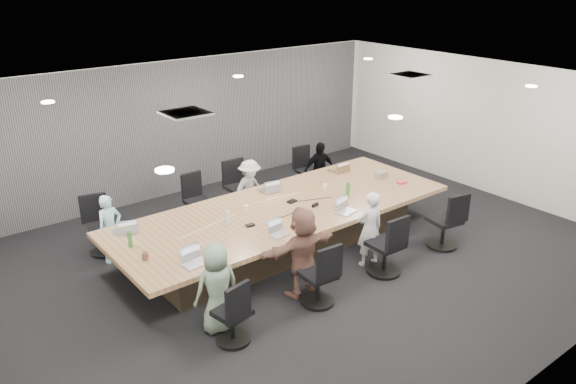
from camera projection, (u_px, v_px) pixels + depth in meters
floor at (303, 257)px, 9.44m from camera, size 10.00×8.00×0.00m
ceiling at (304, 92)px, 8.39m from camera, size 10.00×8.00×0.00m
wall_back at (183, 126)px, 11.83m from camera, size 10.00×0.00×2.80m
wall_front at (542, 283)px, 6.00m from camera, size 10.00×0.00×2.80m
wall_right at (487, 127)px, 11.78m from camera, size 0.00×8.00×2.80m
curtain at (185, 127)px, 11.78m from camera, size 9.80×0.04×2.80m
conference_table at (284, 225)px, 9.66m from camera, size 6.00×2.20×0.74m
chair_0 at (104, 230)px, 9.44m from camera, size 0.66×0.66×0.82m
chair_1 at (199, 206)px, 10.49m from camera, size 0.51×0.51×0.76m
chair_2 at (240, 191)px, 11.01m from camera, size 0.61×0.61×0.87m
chair_3 at (308, 175)px, 12.03m from camera, size 0.58×0.58×0.77m
chair_4 at (232, 317)px, 7.19m from camera, size 0.57×0.57×0.72m
chair_5 at (318, 279)px, 8.01m from camera, size 0.56×0.56×0.77m
chair_6 at (385, 249)px, 8.80m from camera, size 0.59×0.59×0.84m
chair_7 at (444, 225)px, 9.65m from camera, size 0.66×0.66×0.83m
person_0 at (110, 229)px, 9.12m from camera, size 0.46×0.35×1.15m
laptop_0 at (123, 231)px, 8.66m from camera, size 0.34×0.27×0.02m
person_2 at (250, 190)px, 10.69m from camera, size 0.83×0.57×1.17m
laptop_2 at (267, 190)px, 10.23m from camera, size 0.34×0.26×0.02m
person_3 at (319, 170)px, 11.69m from camera, size 0.74×0.41×1.19m
laptop_3 at (337, 170)px, 11.24m from camera, size 0.34×0.24×0.02m
person_4 at (217, 288)px, 7.34m from camera, size 0.66×0.46×1.27m
laptop_4 at (196, 264)px, 7.70m from camera, size 0.36×0.27×0.02m
person_5 at (302, 251)px, 8.15m from camera, size 1.30×0.46×1.38m
laptop_5 at (280, 235)px, 8.53m from camera, size 0.32×0.24×0.02m
person_6 at (370, 229)px, 8.97m from camera, size 0.52×0.40×1.28m
laptop_6 at (346, 212)px, 9.33m from camera, size 0.39×0.31×0.02m
bottle_green_left at (130, 239)px, 8.15m from camera, size 0.07×0.07×0.24m
bottle_green_right at (348, 190)px, 9.92m from camera, size 0.08×0.08×0.26m
bottle_clear at (228, 218)px, 8.85m from camera, size 0.08×0.08×0.23m
cup_white_far at (246, 209)px, 9.34m from camera, size 0.10×0.10×0.11m
cup_white_near at (325, 187)px, 10.28m from camera, size 0.09×0.09×0.10m
mug_brown at (145, 256)px, 7.81m from camera, size 0.12×0.12×0.11m
mic_left at (250, 225)px, 8.84m from camera, size 0.14×0.10×0.03m
mic_right at (292, 201)px, 9.73m from camera, size 0.18×0.14×0.03m
stapler at (315, 205)px, 9.55m from camera, size 0.16×0.07×0.06m
canvas_bag at (381, 175)px, 10.82m from camera, size 0.26×0.18×0.13m
snack_packet at (402, 182)px, 10.57m from camera, size 0.19×0.15×0.04m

